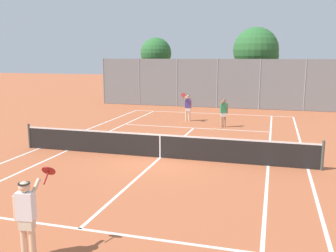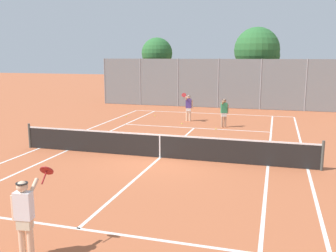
% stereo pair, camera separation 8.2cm
% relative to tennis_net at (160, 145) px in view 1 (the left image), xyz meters
% --- Properties ---
extents(ground_plane, '(120.00, 120.00, 0.00)m').
position_rel_tennis_net_xyz_m(ground_plane, '(0.00, 0.00, -0.51)').
color(ground_plane, '#B25B38').
extents(court_line_markings, '(11.10, 23.90, 0.01)m').
position_rel_tennis_net_xyz_m(court_line_markings, '(0.00, 0.00, -0.51)').
color(court_line_markings, silver).
rests_on(court_line_markings, ground).
extents(tennis_net, '(12.00, 0.10, 1.07)m').
position_rel_tennis_net_xyz_m(tennis_net, '(0.00, 0.00, 0.00)').
color(tennis_net, '#474C47').
rests_on(tennis_net, ground).
extents(player_near_side, '(0.60, 0.79, 1.77)m').
position_rel_tennis_net_xyz_m(player_near_side, '(-0.34, -7.79, 0.42)').
color(player_near_side, beige).
rests_on(player_near_side, ground).
extents(player_far_left, '(0.57, 0.82, 1.77)m').
position_rel_tennis_net_xyz_m(player_far_left, '(-0.83, 8.49, 0.42)').
color(player_far_left, beige).
rests_on(player_far_left, ground).
extents(player_far_right, '(0.44, 0.56, 1.60)m').
position_rel_tennis_net_xyz_m(player_far_right, '(1.54, 7.08, 0.40)').
color(player_far_right, tan).
rests_on(player_far_right, ground).
extents(loose_tennis_ball_0, '(0.07, 0.07, 0.07)m').
position_rel_tennis_net_xyz_m(loose_tennis_ball_0, '(-0.95, 7.38, -0.48)').
color(loose_tennis_ball_0, '#D1DB33').
rests_on(loose_tennis_ball_0, ground).
extents(loose_tennis_ball_1, '(0.07, 0.07, 0.07)m').
position_rel_tennis_net_xyz_m(loose_tennis_ball_1, '(-5.13, 8.97, -0.48)').
color(loose_tennis_ball_1, '#D1DB33').
rests_on(loose_tennis_ball_1, ground).
extents(loose_tennis_ball_2, '(0.07, 0.07, 0.07)m').
position_rel_tennis_net_xyz_m(loose_tennis_ball_2, '(-3.40, 9.76, -0.48)').
color(loose_tennis_ball_2, '#D1DB33').
rests_on(loose_tennis_ball_2, ground).
extents(loose_tennis_ball_3, '(0.07, 0.07, 0.07)m').
position_rel_tennis_net_xyz_m(loose_tennis_ball_3, '(1.23, 6.30, -0.48)').
color(loose_tennis_ball_3, '#D1DB33').
rests_on(loose_tennis_ball_3, ground).
extents(loose_tennis_ball_4, '(0.07, 0.07, 0.07)m').
position_rel_tennis_net_xyz_m(loose_tennis_ball_4, '(-3.61, 0.31, -0.48)').
color(loose_tennis_ball_4, '#D1DB33').
rests_on(loose_tennis_ball_4, ground).
extents(back_fence, '(19.03, 0.08, 3.74)m').
position_rel_tennis_net_xyz_m(back_fence, '(-0.00, 14.91, 1.36)').
color(back_fence, gray).
rests_on(back_fence, ground).
extents(tree_behind_left, '(2.73, 2.73, 5.54)m').
position_rel_tennis_net_xyz_m(tree_behind_left, '(-6.05, 18.56, 3.58)').
color(tree_behind_left, brown).
rests_on(tree_behind_left, ground).
extents(tree_behind_right, '(3.62, 3.60, 6.21)m').
position_rel_tennis_net_xyz_m(tree_behind_right, '(2.76, 17.62, 3.76)').
color(tree_behind_right, brown).
rests_on(tree_behind_right, ground).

